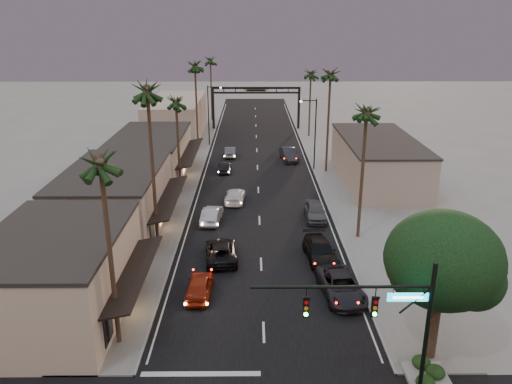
{
  "coord_description": "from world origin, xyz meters",
  "views": [
    {
      "loc": [
        -0.68,
        -16.1,
        18.2
      ],
      "look_at": [
        -0.32,
        29.1,
        2.5
      ],
      "focal_mm": 35.0,
      "sensor_mm": 36.0,
      "label": 1
    }
  ],
  "objects_px": {
    "streetlight_right": "(313,129)",
    "palm_lc": "(176,98)",
    "arch": "(256,97)",
    "curbside_black": "(320,251)",
    "palm_far": "(210,58)",
    "traffic_signal": "(388,315)",
    "palm_lb": "(147,87)",
    "oncoming_pickup": "(221,251)",
    "corner_tree": "(444,264)",
    "palm_rc": "(311,71)",
    "streetlight_left": "(210,111)",
    "curbside_near": "(341,286)",
    "palm_ra": "(367,108)",
    "palm_ld": "(195,63)",
    "oncoming_silver": "(212,215)",
    "palm_rb": "(331,71)",
    "palm_la": "(100,157)",
    "oncoming_red": "(199,286)"
  },
  "relations": [
    {
      "from": "palm_lc",
      "to": "curbside_black",
      "type": "height_order",
      "value": "palm_lc"
    },
    {
      "from": "traffic_signal",
      "to": "palm_rb",
      "type": "xyz_separation_m",
      "value": [
        2.91,
        40.0,
        7.33
      ]
    },
    {
      "from": "palm_ra",
      "to": "oncoming_red",
      "type": "relative_size",
      "value": 3.07
    },
    {
      "from": "palm_lc",
      "to": "palm_rc",
      "type": "xyz_separation_m",
      "value": [
        17.2,
        28.0,
        0.0
      ]
    },
    {
      "from": "curbside_black",
      "to": "palm_lc",
      "type": "bearing_deg",
      "value": 123.79
    },
    {
      "from": "streetlight_left",
      "to": "curbside_near",
      "type": "xyz_separation_m",
      "value": [
        12.36,
        -43.78,
        -4.55
      ]
    },
    {
      "from": "arch",
      "to": "palm_ra",
      "type": "height_order",
      "value": "palm_ra"
    },
    {
      "from": "palm_rb",
      "to": "palm_far",
      "type": "bearing_deg",
      "value": 116.43
    },
    {
      "from": "streetlight_left",
      "to": "traffic_signal",
      "type": "bearing_deg",
      "value": -76.86
    },
    {
      "from": "palm_far",
      "to": "corner_tree",
      "type": "bearing_deg",
      "value": -75.86
    },
    {
      "from": "streetlight_right",
      "to": "palm_lc",
      "type": "relative_size",
      "value": 0.74
    },
    {
      "from": "curbside_near",
      "to": "curbside_black",
      "type": "bearing_deg",
      "value": 91.07
    },
    {
      "from": "palm_lb",
      "to": "curbside_black",
      "type": "height_order",
      "value": "palm_lb"
    },
    {
      "from": "palm_lc",
      "to": "palm_ra",
      "type": "distance_m",
      "value": 20.99
    },
    {
      "from": "streetlight_left",
      "to": "curbside_black",
      "type": "distance_m",
      "value": 40.27
    },
    {
      "from": "curbside_near",
      "to": "palm_la",
      "type": "bearing_deg",
      "value": -166.07
    },
    {
      "from": "palm_la",
      "to": "palm_rb",
      "type": "bearing_deg",
      "value": 63.83
    },
    {
      "from": "palm_ld",
      "to": "oncoming_pickup",
      "type": "distance_m",
      "value": 37.41
    },
    {
      "from": "arch",
      "to": "palm_rc",
      "type": "height_order",
      "value": "palm_rc"
    },
    {
      "from": "arch",
      "to": "curbside_black",
      "type": "xyz_separation_m",
      "value": [
        4.72,
        -50.28,
        -4.75
      ]
    },
    {
      "from": "traffic_signal",
      "to": "palm_lc",
      "type": "relative_size",
      "value": 0.7
    },
    {
      "from": "streetlight_left",
      "to": "oncoming_red",
      "type": "xyz_separation_m",
      "value": [
        2.56,
        -43.62,
        -4.6
      ]
    },
    {
      "from": "streetlight_right",
      "to": "curbside_black",
      "type": "height_order",
      "value": "streetlight_right"
    },
    {
      "from": "corner_tree",
      "to": "palm_far",
      "type": "distance_m",
      "value": 72.96
    },
    {
      "from": "oncoming_pickup",
      "to": "palm_la",
      "type": "bearing_deg",
      "value": 57.83
    },
    {
      "from": "oncoming_pickup",
      "to": "curbside_black",
      "type": "height_order",
      "value": "curbside_black"
    },
    {
      "from": "palm_rb",
      "to": "oncoming_pickup",
      "type": "xyz_separation_m",
      "value": [
        -11.79,
        -24.12,
        -11.69
      ]
    },
    {
      "from": "curbside_black",
      "to": "oncoming_pickup",
      "type": "bearing_deg",
      "value": 173.36
    },
    {
      "from": "palm_far",
      "to": "oncoming_silver",
      "type": "bearing_deg",
      "value": -85.71
    },
    {
      "from": "palm_lb",
      "to": "oncoming_red",
      "type": "relative_size",
      "value": 3.54
    },
    {
      "from": "palm_rc",
      "to": "curbside_near",
      "type": "height_order",
      "value": "palm_rc"
    },
    {
      "from": "streetlight_right",
      "to": "palm_lb",
      "type": "bearing_deg",
      "value": -124.01
    },
    {
      "from": "palm_far",
      "to": "traffic_signal",
      "type": "bearing_deg",
      "value": -79.3
    },
    {
      "from": "palm_la",
      "to": "palm_lc",
      "type": "distance_m",
      "value": 27.02
    },
    {
      "from": "streetlight_right",
      "to": "palm_ra",
      "type": "height_order",
      "value": "palm_ra"
    },
    {
      "from": "corner_tree",
      "to": "streetlight_right",
      "type": "bearing_deg",
      "value": 93.89
    },
    {
      "from": "traffic_signal",
      "to": "oncoming_pickup",
      "type": "height_order",
      "value": "traffic_signal"
    },
    {
      "from": "traffic_signal",
      "to": "palm_rc",
      "type": "height_order",
      "value": "palm_rc"
    },
    {
      "from": "oncoming_silver",
      "to": "curbside_near",
      "type": "xyz_separation_m",
      "value": [
        9.96,
        -13.47,
        0.04
      ]
    },
    {
      "from": "streetlight_right",
      "to": "palm_la",
      "type": "relative_size",
      "value": 0.68
    },
    {
      "from": "palm_ra",
      "to": "curbside_black",
      "type": "relative_size",
      "value": 2.44
    },
    {
      "from": "palm_rc",
      "to": "curbside_black",
      "type": "height_order",
      "value": "palm_rc"
    },
    {
      "from": "palm_ld",
      "to": "oncoming_silver",
      "type": "xyz_separation_m",
      "value": [
        4.08,
        -27.32,
        -11.68
      ]
    },
    {
      "from": "palm_lb",
      "to": "palm_rb",
      "type": "bearing_deg",
      "value": 51.98
    },
    {
      "from": "palm_ra",
      "to": "palm_la",
      "type": "bearing_deg",
      "value": -138.91
    },
    {
      "from": "palm_la",
      "to": "palm_far",
      "type": "xyz_separation_m",
      "value": [
        0.3,
        69.0,
        0.0
      ]
    },
    {
      "from": "streetlight_left",
      "to": "oncoming_silver",
      "type": "height_order",
      "value": "streetlight_left"
    },
    {
      "from": "palm_lb",
      "to": "palm_lc",
      "type": "bearing_deg",
      "value": 90.0
    },
    {
      "from": "palm_la",
      "to": "palm_rc",
      "type": "height_order",
      "value": "palm_la"
    },
    {
      "from": "palm_ra",
      "to": "oncoming_silver",
      "type": "distance_m",
      "value": 17.33
    }
  ]
}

